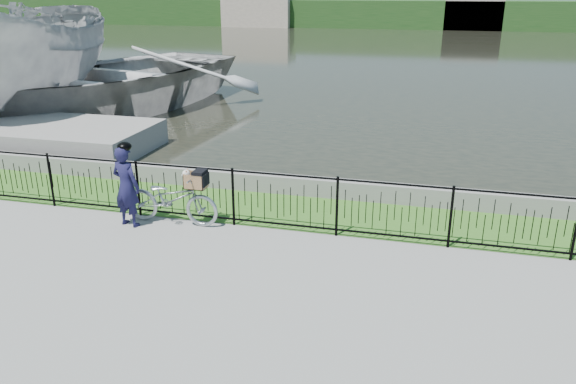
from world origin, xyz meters
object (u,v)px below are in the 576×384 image
(cyclist, at_px, (126,185))
(boat_near, at_px, (31,57))
(bicycle_rig, at_px, (172,198))
(boat_far, at_px, (110,77))

(cyclist, distance_m, boat_near, 11.02)
(bicycle_rig, xyz_separation_m, boat_far, (-6.91, 9.41, 0.70))
(bicycle_rig, height_order, boat_near, boat_near)
(bicycle_rig, xyz_separation_m, cyclist, (-0.77, -0.31, 0.31))
(cyclist, xyz_separation_m, boat_near, (-7.80, 7.67, 1.31))
(cyclist, bearing_deg, boat_near, 135.50)
(bicycle_rig, relative_size, boat_far, 0.14)
(bicycle_rig, relative_size, cyclist, 1.15)
(boat_near, distance_m, boat_far, 2.79)
(bicycle_rig, relative_size, boat_near, 0.17)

